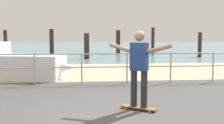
# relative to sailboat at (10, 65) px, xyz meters

# --- Properties ---
(beach_strip) EXTENTS (24.00, 6.00, 0.04)m
(beach_strip) POSITION_rel_sailboat_xyz_m (3.20, 1.79, -0.52)
(beach_strip) COLOR tan
(beach_strip) RESTS_ON ground
(sea_surface) EXTENTS (72.00, 50.00, 0.04)m
(sea_surface) POSITION_rel_sailboat_xyz_m (3.20, 29.79, -0.52)
(sea_surface) COLOR slate
(sea_surface) RESTS_ON ground
(railing_fence) EXTENTS (13.81, 0.05, 1.05)m
(railing_fence) POSITION_rel_sailboat_xyz_m (1.99, -1.61, 0.18)
(railing_fence) COLOR #9EA0A5
(railing_fence) RESTS_ON ground
(sailboat) EXTENTS (5.07, 2.35, 4.83)m
(sailboat) POSITION_rel_sailboat_xyz_m (0.00, 0.00, 0.00)
(sailboat) COLOR silver
(sailboat) RESTS_ON ground
(skateboard) EXTENTS (0.77, 0.62, 0.08)m
(skateboard) POSITION_rel_sailboat_xyz_m (4.01, -5.01, -0.45)
(skateboard) COLOR brown
(skateboard) RESTS_ON ground
(skateboarder) EXTENTS (1.24, 0.90, 1.65)m
(skateboarder) POSITION_rel_sailboat_xyz_m (4.01, -5.01, 0.50)
(skateboarder) COLOR #26262B
(skateboarder) RESTS_ON skateboard
(groyne_post_0) EXTENTS (0.26, 0.26, 2.01)m
(groyne_post_0) POSITION_rel_sailboat_xyz_m (-2.61, 9.01, 0.49)
(groyne_post_0) COLOR #332319
(groyne_post_0) RESTS_ON ground
(groyne_post_1) EXTENTS (0.35, 0.35, 2.16)m
(groyne_post_1) POSITION_rel_sailboat_xyz_m (0.21, 12.07, 0.56)
(groyne_post_1) COLOR #332319
(groyne_post_1) RESTS_ON ground
(groyne_post_2) EXTENTS (0.36, 0.36, 1.80)m
(groyne_post_2) POSITION_rel_sailboat_xyz_m (3.02, 8.29, 0.38)
(groyne_post_2) COLOR #332319
(groyne_post_2) RESTS_ON ground
(groyne_post_3) EXTENTS (0.37, 0.37, 2.10)m
(groyne_post_3) POSITION_rel_sailboat_xyz_m (5.83, 13.25, 0.53)
(groyne_post_3) COLOR #332319
(groyne_post_3) RESTS_ON ground
(groyne_post_4) EXTENTS (0.27, 0.27, 2.32)m
(groyne_post_4) POSITION_rel_sailboat_xyz_m (8.64, 12.03, 0.64)
(groyne_post_4) COLOR #332319
(groyne_post_4) RESTS_ON ground
(groyne_post_5) EXTENTS (0.28, 0.28, 1.87)m
(groyne_post_5) POSITION_rel_sailboat_xyz_m (11.46, 8.98, 0.42)
(groyne_post_5) COLOR #332319
(groyne_post_5) RESTS_ON ground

